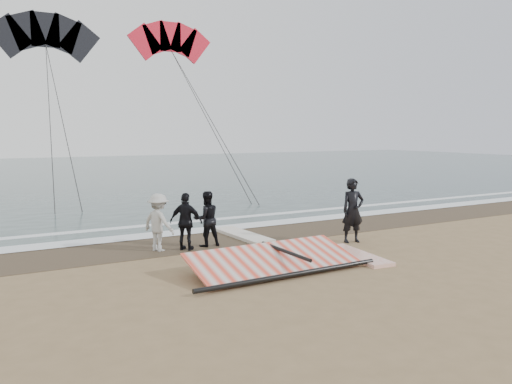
# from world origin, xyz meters

# --- Properties ---
(ground) EXTENTS (120.00, 120.00, 0.00)m
(ground) POSITION_xyz_m (0.00, 0.00, 0.00)
(ground) COLOR #8C704C
(ground) RESTS_ON ground
(sea) EXTENTS (120.00, 54.00, 0.02)m
(sea) POSITION_xyz_m (0.00, 33.00, 0.01)
(sea) COLOR #233838
(sea) RESTS_ON ground
(wet_sand) EXTENTS (120.00, 2.80, 0.01)m
(wet_sand) POSITION_xyz_m (0.00, 4.50, 0.01)
(wet_sand) COLOR #4C3D2B
(wet_sand) RESTS_ON ground
(foam_near) EXTENTS (120.00, 0.90, 0.01)m
(foam_near) POSITION_xyz_m (0.00, 5.90, 0.03)
(foam_near) COLOR white
(foam_near) RESTS_ON sea
(foam_far) EXTENTS (120.00, 0.45, 0.01)m
(foam_far) POSITION_xyz_m (0.00, 7.60, 0.03)
(foam_far) COLOR white
(foam_far) RESTS_ON sea
(man_main) EXTENTS (0.78, 0.59, 1.94)m
(man_main) POSITION_xyz_m (3.19, 2.11, 0.97)
(man_main) COLOR black
(man_main) RESTS_ON ground
(board_white) EXTENTS (0.86, 2.40, 0.09)m
(board_white) POSITION_xyz_m (2.15, 0.63, 0.05)
(board_white) COLOR white
(board_white) RESTS_ON ground
(board_cream) EXTENTS (0.88, 2.70, 0.11)m
(board_cream) POSITION_xyz_m (0.64, 4.37, 0.06)
(board_cream) COLOR silver
(board_cream) RESTS_ON ground
(trio_cluster) EXTENTS (2.32, 1.37, 1.63)m
(trio_cluster) POSITION_xyz_m (-1.65, 3.71, 0.81)
(trio_cluster) COLOR black
(trio_cluster) RESTS_ON ground
(sail_rig) EXTENTS (4.83, 2.09, 0.52)m
(sail_rig) POSITION_xyz_m (-0.55, 0.66, 0.20)
(sail_rig) COLOR black
(sail_rig) RESTS_ON ground
(kite_red) EXTENTS (6.42, 7.34, 17.02)m
(kite_red) POSITION_xyz_m (5.25, 24.24, 9.29)
(kite_red) COLOR red
(kite_red) RESTS_ON ground
(kite_dark) EXTENTS (6.91, 5.82, 14.25)m
(kite_dark) POSITION_xyz_m (-2.88, 23.02, 8.76)
(kite_dark) COLOR black
(kite_dark) RESTS_ON ground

